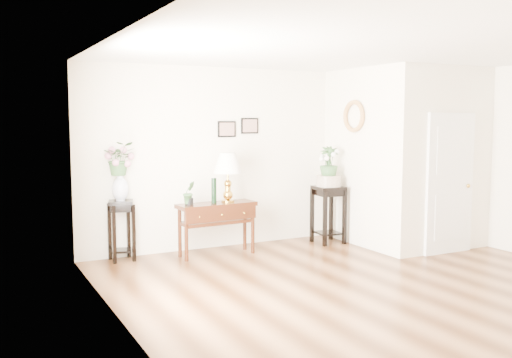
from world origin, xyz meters
TOP-DOWN VIEW (x-y plane):
  - floor at (0.00, 0.00)m, footprint 6.00×5.50m
  - ceiling at (0.00, 0.00)m, footprint 6.00×5.50m
  - wall_back at (0.00, 2.75)m, footprint 6.00×0.02m
  - wall_left at (-3.00, 0.00)m, footprint 0.02×5.50m
  - partition at (2.10, 1.77)m, footprint 1.80×1.95m
  - door at (2.10, 0.78)m, footprint 0.90×0.05m
  - art_print_left at (-0.65, 2.73)m, footprint 0.30×0.02m
  - art_print_right at (-0.25, 2.73)m, footprint 0.30×0.02m
  - wall_ornament at (1.16, 1.90)m, footprint 0.07×0.51m
  - console_table at (-1.05, 2.23)m, footprint 1.19×0.45m
  - table_lamp at (-0.86, 2.23)m, footprint 0.55×0.55m
  - green_vase at (-1.09, 2.23)m, footprint 0.08×0.08m
  - potted_plant at (-1.47, 2.23)m, footprint 0.20×0.17m
  - plant_stand_a at (-2.37, 2.57)m, footprint 0.41×0.41m
  - porcelain_vase at (-2.37, 2.57)m, footprint 0.27×0.27m
  - lily_arrangement at (-2.37, 2.57)m, footprint 0.50×0.46m
  - plant_stand_b at (0.90, 2.19)m, footprint 0.48×0.48m
  - ceramic_bowl at (0.90, 2.19)m, footprint 0.48×0.48m
  - narcissus at (0.90, 2.19)m, footprint 0.37×0.37m

SIDE VIEW (x-z plane):
  - floor at x=0.00m, z-range -0.01..0.01m
  - console_table at x=-1.05m, z-range 0.00..0.78m
  - plant_stand_a at x=-2.37m, z-range 0.00..0.86m
  - plant_stand_b at x=0.90m, z-range 0.00..0.93m
  - potted_plant at x=-1.47m, z-range 0.78..1.11m
  - green_vase at x=-1.09m, z-range 0.77..1.14m
  - ceramic_bowl at x=0.90m, z-range 0.92..1.10m
  - door at x=2.10m, z-range 0.00..2.10m
  - porcelain_vase at x=-2.37m, z-range 0.89..1.29m
  - table_lamp at x=-0.86m, z-range 0.76..1.50m
  - narcissus at x=0.90m, z-range 1.05..1.57m
  - wall_back at x=0.00m, z-range 0.00..2.80m
  - wall_left at x=-3.00m, z-range 0.00..2.80m
  - partition at x=2.10m, z-range 0.00..2.80m
  - lily_arrangement at x=-2.37m, z-range 1.26..1.74m
  - art_print_left at x=-0.65m, z-range 1.73..1.98m
  - art_print_right at x=-0.25m, z-range 1.77..2.02m
  - wall_ornament at x=1.16m, z-range 1.79..2.30m
  - ceiling at x=0.00m, z-range 2.79..2.81m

